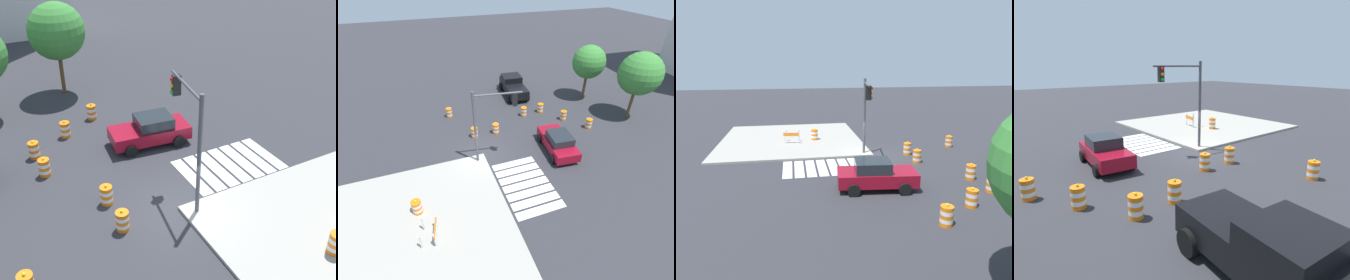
# 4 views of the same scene
# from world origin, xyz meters

# --- Properties ---
(ground_plane) EXTENTS (120.00, 120.00, 0.00)m
(ground_plane) POSITION_xyz_m (0.00, 0.00, 0.00)
(ground_plane) COLOR #2D2D33
(sidewalk_corner) EXTENTS (12.00, 12.00, 0.15)m
(sidewalk_corner) POSITION_xyz_m (6.00, -6.00, 0.07)
(sidewalk_corner) COLOR #9E998E
(sidewalk_corner) RESTS_ON ground
(crosswalk_stripes) EXTENTS (5.10, 3.20, 0.02)m
(crosswalk_stripes) POSITION_xyz_m (4.00, 1.80, 0.01)
(crosswalk_stripes) COLOR silver
(crosswalk_stripes) RESTS_ON ground
(sports_car) EXTENTS (4.47, 2.49, 1.63)m
(sports_car) POSITION_xyz_m (1.42, 5.63, 0.81)
(sports_car) COLOR maroon
(sports_car) RESTS_ON ground
(pickup_truck) EXTENTS (5.30, 2.71, 1.92)m
(pickup_truck) POSITION_xyz_m (-9.49, 6.15, 0.97)
(pickup_truck) COLOR black
(pickup_truck) RESTS_ON ground
(traffic_barrel_near_corner) EXTENTS (0.56, 0.56, 1.02)m
(traffic_barrel_near_corner) POSITION_xyz_m (-2.54, 8.51, 0.45)
(traffic_barrel_near_corner) COLOR orange
(traffic_barrel_near_corner) RESTS_ON ground
(traffic_barrel_crosswalk_end) EXTENTS (0.56, 0.56, 1.02)m
(traffic_barrel_crosswalk_end) POSITION_xyz_m (-2.59, 1.86, 0.45)
(traffic_barrel_crosswalk_end) COLOR orange
(traffic_barrel_crosswalk_end) RESTS_ON ground
(traffic_barrel_median_near) EXTENTS (0.56, 0.56, 1.02)m
(traffic_barrel_median_near) POSITION_xyz_m (-6.76, -1.45, 0.45)
(traffic_barrel_median_near) COLOR orange
(traffic_barrel_median_near) RESTS_ON ground
(traffic_barrel_median_far) EXTENTS (0.56, 0.56, 1.02)m
(traffic_barrel_median_far) POSITION_xyz_m (-0.50, 9.89, 0.45)
(traffic_barrel_median_far) COLOR orange
(traffic_barrel_median_far) RESTS_ON ground
(traffic_barrel_far_curb) EXTENTS (0.56, 0.56, 1.02)m
(traffic_barrel_far_curb) POSITION_xyz_m (-4.49, 5.31, 0.45)
(traffic_barrel_far_curb) COLOR orange
(traffic_barrel_far_curb) RESTS_ON ground
(traffic_barrel_lane_center) EXTENTS (0.56, 0.56, 1.02)m
(traffic_barrel_lane_center) POSITION_xyz_m (-2.62, -0.02, 0.45)
(traffic_barrel_lane_center) COLOR orange
(traffic_barrel_lane_center) RESTS_ON ground
(traffic_barrel_opposite_curb) EXTENTS (0.56, 0.56, 1.02)m
(traffic_barrel_opposite_curb) POSITION_xyz_m (-4.58, 7.14, 0.45)
(traffic_barrel_opposite_curb) COLOR orange
(traffic_barrel_opposite_curb) RESTS_ON ground
(traffic_barrel_on_sidewalk) EXTENTS (0.56, 0.56, 1.02)m
(traffic_barrel_on_sidewalk) POSITION_xyz_m (3.96, -5.12, 0.60)
(traffic_barrel_on_sidewalk) COLOR orange
(traffic_barrel_on_sidewalk) RESTS_ON sidewalk_corner
(construction_barricade) EXTENTS (1.36, 1.00, 1.00)m
(construction_barricade) POSITION_xyz_m (5.96, -4.45, 0.72)
(construction_barricade) COLOR silver
(construction_barricade) RESTS_ON sidewalk_corner
(traffic_light_pole) EXTENTS (0.71, 3.26, 5.50)m
(traffic_light_pole) POSITION_xyz_m (0.76, 0.53, 3.91)
(traffic_light_pole) COLOR #4C4C51
(traffic_light_pole) RESTS_ON sidewalk_corner
(street_tree_streetside_near) EXTENTS (3.70, 3.70, 6.12)m
(street_tree_streetside_near) POSITION_xyz_m (-0.89, 14.56, 4.26)
(street_tree_streetside_near) COLOR brown
(street_tree_streetside_near) RESTS_ON ground
(street_tree_streetside_mid) EXTENTS (3.29, 3.29, 5.59)m
(street_tree_streetside_mid) POSITION_xyz_m (-5.88, 12.94, 3.93)
(street_tree_streetside_mid) COLOR brown
(street_tree_streetside_mid) RESTS_ON ground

